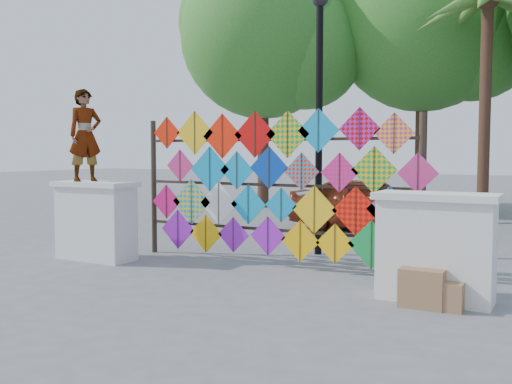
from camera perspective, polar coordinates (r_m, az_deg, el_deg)
ground at (r=8.31m, az=-1.07°, el=-8.20°), size 80.00×80.00×0.00m
parapet_left at (r=9.67m, az=-15.72°, el=-2.72°), size 1.40×0.65×1.28m
parapet_right at (r=7.06m, az=17.52°, el=-5.19°), size 1.40×0.65×1.28m
kite_rack at (r=8.74m, az=1.72°, el=0.52°), size 4.91×0.24×2.44m
tree_west at (r=18.52m, az=1.05°, el=15.29°), size 5.85×5.20×8.01m
tree_mid at (r=18.93m, az=16.75°, el=16.09°), size 6.30×5.60×8.61m
palm_tree at (r=15.49m, az=22.13°, el=15.61°), size 3.62×3.62×5.83m
vendor_woman at (r=9.75m, az=-16.71°, el=5.45°), size 0.54×0.64×1.50m
sedan at (r=12.95m, az=11.19°, el=-1.17°), size 3.59×1.50×1.22m
lamppost at (r=9.83m, az=6.34°, el=9.43°), size 0.28×0.28×4.46m
cardboard_box_near at (r=6.88m, az=16.42°, el=-9.06°), size 0.49×0.44×0.44m
cardboard_box_far at (r=6.82m, az=18.52°, el=-9.75°), size 0.38×0.35×0.32m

